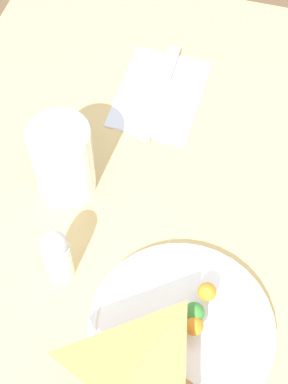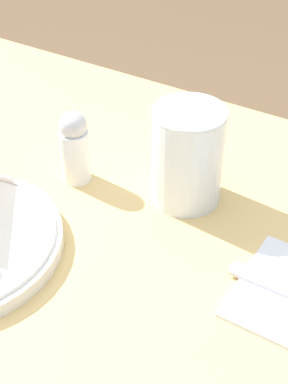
{
  "view_description": "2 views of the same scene",
  "coord_description": "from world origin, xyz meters",
  "views": [
    {
      "loc": [
        0.37,
        0.04,
        1.44
      ],
      "look_at": [
        -0.01,
        -0.06,
        0.82
      ],
      "focal_mm": 55.0,
      "sensor_mm": 36.0,
      "label": 1
    },
    {
      "loc": [
        -0.25,
        0.3,
        1.2
      ],
      "look_at": [
        -0.02,
        -0.1,
        0.83
      ],
      "focal_mm": 55.0,
      "sensor_mm": 36.0,
      "label": 2
    }
  ],
  "objects": [
    {
      "name": "salt_shaker",
      "position": [
        0.1,
        -0.14,
        0.82
      ],
      "size": [
        0.03,
        0.03,
        0.09
      ],
      "color": "white",
      "rests_on": "dining_table"
    },
    {
      "name": "milk_glass",
      "position": [
        -0.03,
        -0.17,
        0.82
      ],
      "size": [
        0.08,
        0.08,
        0.11
      ],
      "color": "white",
      "rests_on": "dining_table"
    },
    {
      "name": "plate_pizza",
      "position": [
        0.14,
        0.02,
        0.78
      ],
      "size": [
        0.22,
        0.22,
        0.05
      ],
      "color": "white",
      "rests_on": "dining_table"
    },
    {
      "name": "butter_knife",
      "position": [
        -0.23,
        -0.09,
        0.78
      ],
      "size": [
        0.19,
        0.02,
        0.01
      ],
      "rotation": [
        0.0,
        0.0,
        0.0
      ],
      "color": "#B2B2B7",
      "rests_on": "napkin_folded"
    },
    {
      "name": "ground_plane",
      "position": [
        0.0,
        0.0,
        0.0
      ],
      "size": [
        6.0,
        6.0,
        0.0
      ],
      "primitive_type": "plane",
      "color": "brown"
    },
    {
      "name": "dining_table",
      "position": [
        0.0,
        0.0,
        0.64
      ],
      "size": [
        0.92,
        0.79,
        0.77
      ],
      "color": "#DBB770",
      "rests_on": "ground_plane"
    },
    {
      "name": "napkin_folded",
      "position": [
        -0.22,
        -0.09,
        0.77
      ],
      "size": [
        0.17,
        0.13,
        0.0
      ],
      "rotation": [
        0.0,
        0.0,
        -0.02
      ],
      "color": "silver",
      "rests_on": "dining_table"
    }
  ]
}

